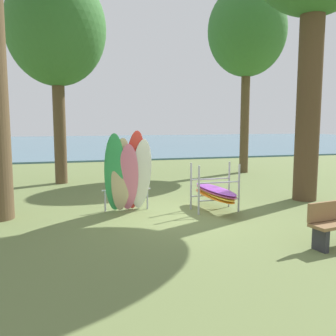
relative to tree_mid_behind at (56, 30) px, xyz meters
name	(u,v)px	position (x,y,z in m)	size (l,w,h in m)	color
ground_plane	(180,216)	(2.87, -5.90, -5.61)	(80.00, 80.00, 0.00)	olive
lake_water	(92,143)	(2.87, 25.08, -5.56)	(80.00, 36.00, 0.10)	#477084
tree_mid_behind	(56,30)	(0.00, 0.00, 0.00)	(3.58, 3.58, 7.72)	brown
tree_far_left_back	(247,32)	(8.03, 0.87, 0.60)	(3.44, 3.44, 8.24)	brown
leaning_board_pile	(128,175)	(1.68, -5.24, -4.63)	(1.29, 0.93, 2.13)	#339E56
board_storage_rack	(215,192)	(3.92, -5.61, -5.11)	(1.15, 2.13, 1.25)	#9EA0A5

